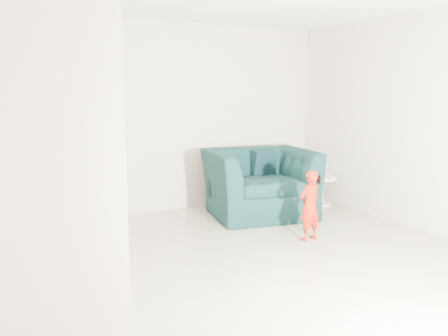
{
  "coord_description": "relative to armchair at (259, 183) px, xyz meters",
  "views": [
    {
      "loc": [
        -2.39,
        -3.65,
        1.77
      ],
      "look_at": [
        0.15,
        1.2,
        0.85
      ],
      "focal_mm": 38.0,
      "sensor_mm": 36.0,
      "label": 1
    }
  ],
  "objects": [
    {
      "name": "floor",
      "position": [
        -1.09,
        -1.91,
        -0.46
      ],
      "size": [
        5.5,
        5.5,
        0.0
      ],
      "primitive_type": "plane",
      "color": "gray",
      "rests_on": "ground"
    },
    {
      "name": "back_wall",
      "position": [
        -1.09,
        0.84,
        0.89
      ],
      "size": [
        5.0,
        0.0,
        5.0
      ],
      "primitive_type": "plane",
      "rotation": [
        1.57,
        0.0,
        0.0
      ],
      "color": "#BBAD98",
      "rests_on": "floor"
    },
    {
      "name": "armchair",
      "position": [
        0.0,
        0.0,
        0.0
      ],
      "size": [
        1.62,
        1.47,
        0.92
      ],
      "primitive_type": "imported",
      "rotation": [
        0.0,
        0.0,
        -0.18
      ],
      "color": "black",
      "rests_on": "floor"
    },
    {
      "name": "toddler",
      "position": [
        -0.09,
        -1.24,
        -0.04
      ],
      "size": [
        0.33,
        0.25,
        0.84
      ],
      "primitive_type": "imported",
      "rotation": [
        0.0,
        0.0,
        3.3
      ],
      "color": "#8E1004",
      "rests_on": "floor"
    },
    {
      "name": "side_table",
      "position": [
        1.16,
        0.06,
        -0.16
      ],
      "size": [
        0.44,
        0.44,
        0.44
      ],
      "color": "silver",
      "rests_on": "floor"
    },
    {
      "name": "staircase",
      "position": [
        -3.08,
        -1.36,
        0.49
      ],
      "size": [
        1.02,
        3.03,
        3.62
      ],
      "color": "#ADA089",
      "rests_on": "floor"
    },
    {
      "name": "cushion",
      "position": [
        0.22,
        0.23,
        0.24
      ],
      "size": [
        0.36,
        0.17,
        0.36
      ],
      "primitive_type": "cube",
      "rotation": [
        0.21,
        0.0,
        0.0
      ],
      "color": "black",
      "rests_on": "armchair"
    },
    {
      "name": "throw",
      "position": [
        -0.6,
        0.05,
        0.12
      ],
      "size": [
        0.06,
        0.56,
        0.63
      ],
      "primitive_type": "cube",
      "color": "black",
      "rests_on": "armchair"
    },
    {
      "name": "phone",
      "position": [
        0.02,
        -1.27,
        0.27
      ],
      "size": [
        0.04,
        0.05,
        0.1
      ],
      "primitive_type": "cube",
      "rotation": [
        0.0,
        0.0,
        0.35
      ],
      "color": "black",
      "rests_on": "toddler"
    }
  ]
}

